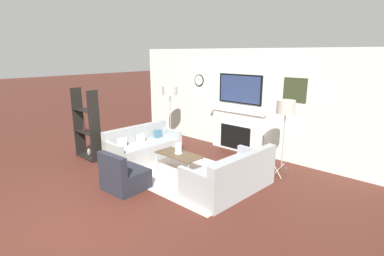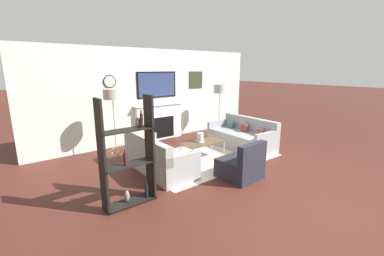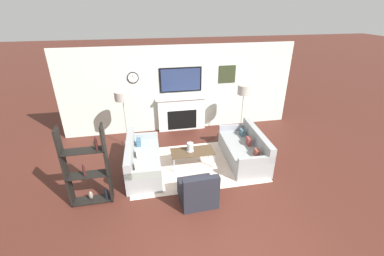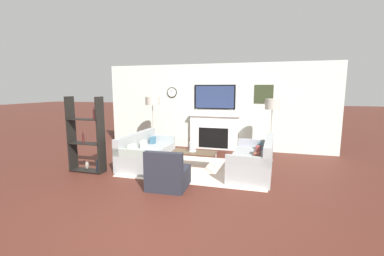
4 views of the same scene
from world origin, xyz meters
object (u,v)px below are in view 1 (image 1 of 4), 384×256
object	(u,v)px
couch_right	(231,177)
armchair	(124,177)
floor_lamp_left	(170,91)
shelf_unit	(87,127)
hurricane_candle	(178,149)
floor_lamp_right	(286,108)
couch_left	(143,148)
coffee_table	(179,155)

from	to	relation	value
couch_right	armchair	world-z (taller)	couch_right
floor_lamp_left	shelf_unit	bearing A→B (deg)	-106.76
hurricane_candle	couch_right	bearing A→B (deg)	-1.95
hurricane_candle	floor_lamp_right	distance (m)	2.45
armchair	hurricane_candle	distance (m)	1.42
couch_right	armchair	size ratio (longest dim) A/B	2.45
couch_left	armchair	bearing A→B (deg)	-50.47
armchair	shelf_unit	bearing A→B (deg)	168.17
couch_right	coffee_table	size ratio (longest dim) A/B	1.75
couch_right	armchair	distance (m)	2.07
couch_left	hurricane_candle	xyz separation A→B (m)	(1.22, 0.05, 0.23)
floor_lamp_left	hurricane_candle	bearing A→B (deg)	-38.39
coffee_table	armchair	bearing A→B (deg)	-96.44
coffee_table	hurricane_candle	xyz separation A→B (m)	(-0.05, 0.04, 0.13)
couch_right	hurricane_candle	world-z (taller)	couch_right
hurricane_candle	floor_lamp_left	xyz separation A→B (m)	(-1.60, 1.27, 1.03)
floor_lamp_left	couch_left	bearing A→B (deg)	-73.77
coffee_table	floor_lamp_right	bearing A→B (deg)	36.05
armchair	floor_lamp_left	distance (m)	3.31
floor_lamp_right	couch_right	bearing A→B (deg)	-106.20
couch_right	shelf_unit	bearing A→B (deg)	-166.54
couch_left	shelf_unit	world-z (taller)	shelf_unit
coffee_table	hurricane_candle	size ratio (longest dim) A/B	4.81
coffee_table	hurricane_candle	bearing A→B (deg)	138.94
couch_right	shelf_unit	distance (m)	3.87
couch_right	floor_lamp_left	world-z (taller)	floor_lamp_left
couch_left	shelf_unit	distance (m)	1.47
armchair	shelf_unit	xyz separation A→B (m)	(-2.16, 0.45, 0.55)
coffee_table	floor_lamp_left	bearing A→B (deg)	141.53
shelf_unit	couch_right	bearing A→B (deg)	13.46
hurricane_candle	floor_lamp_left	bearing A→B (deg)	141.61
couch_left	armchair	xyz separation A→B (m)	(1.11, -1.35, -0.03)
floor_lamp_right	shelf_unit	distance (m)	4.72
coffee_table	hurricane_candle	distance (m)	0.14
coffee_table	floor_lamp_left	size ratio (longest dim) A/B	0.64
hurricane_candle	armchair	bearing A→B (deg)	-94.28
hurricane_candle	shelf_unit	bearing A→B (deg)	-157.41
hurricane_candle	floor_lamp_right	bearing A→B (deg)	34.45
armchair	floor_lamp_left	size ratio (longest dim) A/B	0.46
floor_lamp_right	floor_lamp_left	bearing A→B (deg)	-180.00
couch_left	coffee_table	world-z (taller)	couch_left
couch_left	floor_lamp_left	size ratio (longest dim) A/B	1.11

